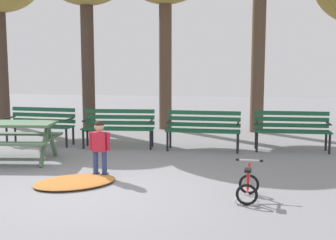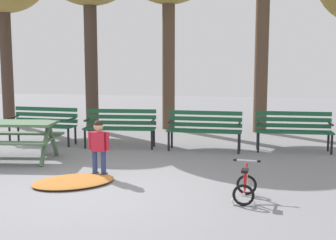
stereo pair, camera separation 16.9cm
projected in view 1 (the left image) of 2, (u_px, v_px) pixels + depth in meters
The scene contains 9 objects.
ground at pixel (90, 192), 6.68m from camera, with size 36.00×36.00×0.00m, color gray.
picnic_table at pixel (8, 131), 8.66m from camera, with size 1.95×1.55×0.79m.
park_bench_far_left at pixel (41, 123), 10.44m from camera, with size 1.63×0.57×0.85m.
park_bench_left at pixel (119, 125), 10.07m from camera, with size 1.63×0.58×0.85m.
park_bench_right at pixel (203, 127), 9.75m from camera, with size 1.61×0.50×0.85m.
park_bench_far_right at pixel (292, 128), 9.68m from camera, with size 1.61×0.48×0.85m.
child_standing at pixel (100, 144), 7.48m from camera, with size 0.37×0.17×0.96m.
kids_bicycle at pixel (248, 186), 6.31m from camera, with size 0.40×0.58×0.54m.
leaf_pile at pixel (75, 182), 7.13m from camera, with size 1.32×0.92×0.07m, color #B26B2D.
Camera 1 is at (2.13, -6.23, 1.96)m, focal length 47.90 mm.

